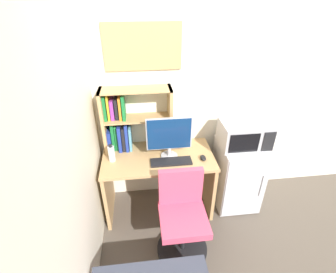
{
  "coord_description": "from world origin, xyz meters",
  "views": [
    {
      "loc": [
        -1.12,
        -2.4,
        2.24
      ],
      "look_at": [
        -0.87,
        -0.34,
        0.99
      ],
      "focal_mm": 26.24,
      "sensor_mm": 36.0,
      "label": 1
    }
  ],
  "objects_px": {
    "keyboard": "(171,162)",
    "desk_chair": "(182,220)",
    "water_bottle": "(112,153)",
    "monitor": "(169,136)",
    "microwave": "(244,134)",
    "mini_fridge": "(237,174)",
    "computer_mouse": "(203,158)",
    "wall_corkboard": "(143,47)",
    "hutch_bookshelf": "(127,121)"
  },
  "relations": [
    {
      "from": "keyboard",
      "to": "desk_chair",
      "type": "bearing_deg",
      "value": -82.72
    },
    {
      "from": "water_bottle",
      "to": "keyboard",
      "type": "bearing_deg",
      "value": -10.3
    },
    {
      "from": "desk_chair",
      "to": "monitor",
      "type": "bearing_deg",
      "value": 96.56
    },
    {
      "from": "water_bottle",
      "to": "microwave",
      "type": "bearing_deg",
      "value": 1.07
    },
    {
      "from": "water_bottle",
      "to": "mini_fridge",
      "type": "bearing_deg",
      "value": 0.95
    },
    {
      "from": "mini_fridge",
      "to": "desk_chair",
      "type": "xyz_separation_m",
      "value": [
        -0.74,
        -0.54,
        -0.03
      ]
    },
    {
      "from": "water_bottle",
      "to": "desk_chair",
      "type": "xyz_separation_m",
      "value": [
        0.64,
        -0.52,
        -0.45
      ]
    },
    {
      "from": "monitor",
      "to": "water_bottle",
      "type": "distance_m",
      "value": 0.6
    },
    {
      "from": "computer_mouse",
      "to": "wall_corkboard",
      "type": "height_order",
      "value": "wall_corkboard"
    },
    {
      "from": "computer_mouse",
      "to": "microwave",
      "type": "xyz_separation_m",
      "value": [
        0.46,
        0.12,
        0.18
      ]
    },
    {
      "from": "keyboard",
      "to": "desk_chair",
      "type": "distance_m",
      "value": 0.56
    },
    {
      "from": "monitor",
      "to": "water_bottle",
      "type": "height_order",
      "value": "monitor"
    },
    {
      "from": "mini_fridge",
      "to": "wall_corkboard",
      "type": "distance_m",
      "value": 1.73
    },
    {
      "from": "water_bottle",
      "to": "microwave",
      "type": "distance_m",
      "value": 1.39
    },
    {
      "from": "mini_fridge",
      "to": "wall_corkboard",
      "type": "relative_size",
      "value": 1.11
    },
    {
      "from": "mini_fridge",
      "to": "wall_corkboard",
      "type": "xyz_separation_m",
      "value": [
        -1.01,
        0.29,
        1.38
      ]
    },
    {
      "from": "hutch_bookshelf",
      "to": "desk_chair",
      "type": "xyz_separation_m",
      "value": [
        0.48,
        -0.74,
        -0.69
      ]
    },
    {
      "from": "wall_corkboard",
      "to": "mini_fridge",
      "type": "bearing_deg",
      "value": -16.03
    },
    {
      "from": "water_bottle",
      "to": "wall_corkboard",
      "type": "xyz_separation_m",
      "value": [
        0.37,
        0.31,
        0.95
      ]
    },
    {
      "from": "microwave",
      "to": "wall_corkboard",
      "type": "height_order",
      "value": "wall_corkboard"
    },
    {
      "from": "water_bottle",
      "to": "desk_chair",
      "type": "distance_m",
      "value": 0.94
    },
    {
      "from": "monitor",
      "to": "desk_chair",
      "type": "relative_size",
      "value": 0.53
    },
    {
      "from": "monitor",
      "to": "computer_mouse",
      "type": "relative_size",
      "value": 4.7
    },
    {
      "from": "computer_mouse",
      "to": "mini_fridge",
      "type": "bearing_deg",
      "value": 14.3
    },
    {
      "from": "keyboard",
      "to": "microwave",
      "type": "xyz_separation_m",
      "value": [
        0.79,
        0.13,
        0.19
      ]
    },
    {
      "from": "microwave",
      "to": "desk_chair",
      "type": "distance_m",
      "value": 1.08
    },
    {
      "from": "computer_mouse",
      "to": "water_bottle",
      "type": "distance_m",
      "value": 0.93
    },
    {
      "from": "hutch_bookshelf",
      "to": "microwave",
      "type": "relative_size",
      "value": 1.41
    },
    {
      "from": "computer_mouse",
      "to": "microwave",
      "type": "relative_size",
      "value": 0.19
    },
    {
      "from": "hutch_bookshelf",
      "to": "mini_fridge",
      "type": "height_order",
      "value": "hutch_bookshelf"
    },
    {
      "from": "keyboard",
      "to": "computer_mouse",
      "type": "distance_m",
      "value": 0.33
    },
    {
      "from": "hutch_bookshelf",
      "to": "water_bottle",
      "type": "relative_size",
      "value": 3.8
    },
    {
      "from": "monitor",
      "to": "microwave",
      "type": "relative_size",
      "value": 0.91
    },
    {
      "from": "monitor",
      "to": "desk_chair",
      "type": "xyz_separation_m",
      "value": [
        0.06,
        -0.52,
        -0.61
      ]
    },
    {
      "from": "keyboard",
      "to": "mini_fridge",
      "type": "bearing_deg",
      "value": 9.34
    },
    {
      "from": "hutch_bookshelf",
      "to": "computer_mouse",
      "type": "relative_size",
      "value": 7.33
    },
    {
      "from": "mini_fridge",
      "to": "microwave",
      "type": "bearing_deg",
      "value": 89.72
    },
    {
      "from": "monitor",
      "to": "water_bottle",
      "type": "xyz_separation_m",
      "value": [
        -0.58,
        -0.0,
        -0.16
      ]
    },
    {
      "from": "wall_corkboard",
      "to": "keyboard",
      "type": "bearing_deg",
      "value": -62.64
    },
    {
      "from": "hutch_bookshelf",
      "to": "mini_fridge",
      "type": "distance_m",
      "value": 1.4
    },
    {
      "from": "monitor",
      "to": "keyboard",
      "type": "relative_size",
      "value": 1.1
    },
    {
      "from": "monitor",
      "to": "wall_corkboard",
      "type": "xyz_separation_m",
      "value": [
        -0.21,
        0.31,
        0.79
      ]
    },
    {
      "from": "mini_fridge",
      "to": "desk_chair",
      "type": "relative_size",
      "value": 0.94
    },
    {
      "from": "keyboard",
      "to": "water_bottle",
      "type": "xyz_separation_m",
      "value": [
        -0.59,
        0.11,
        0.08
      ]
    },
    {
      "from": "desk_chair",
      "to": "wall_corkboard",
      "type": "distance_m",
      "value": 1.66
    },
    {
      "from": "hutch_bookshelf",
      "to": "monitor",
      "type": "distance_m",
      "value": 0.48
    },
    {
      "from": "hutch_bookshelf",
      "to": "microwave",
      "type": "xyz_separation_m",
      "value": [
        1.21,
        -0.19,
        -0.13
      ]
    },
    {
      "from": "wall_corkboard",
      "to": "monitor",
      "type": "bearing_deg",
      "value": -55.98
    },
    {
      "from": "microwave",
      "to": "wall_corkboard",
      "type": "xyz_separation_m",
      "value": [
        -1.01,
        0.29,
        0.84
      ]
    },
    {
      "from": "keyboard",
      "to": "water_bottle",
      "type": "height_order",
      "value": "water_bottle"
    }
  ]
}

